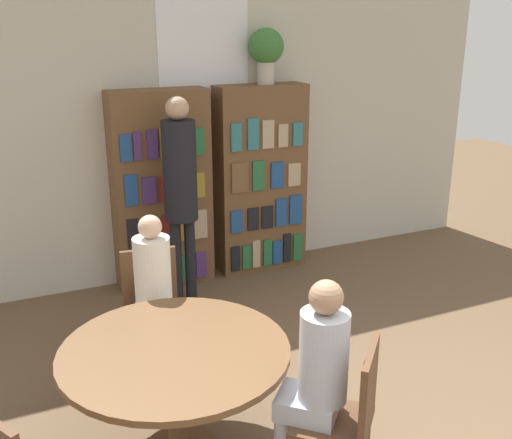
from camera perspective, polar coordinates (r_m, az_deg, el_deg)
The scene contains 10 objects.
wall_back at distance 5.98m, azimuth -4.92°, elevation 8.94°, with size 6.40×0.07×3.00m.
bookshelf_left at distance 5.77m, azimuth -8.98°, elevation 2.71°, with size 0.92×0.34×1.90m.
bookshelf_right at distance 6.12m, azimuth 0.44°, elevation 3.83°, with size 0.92×0.34×1.90m.
flower_vase at distance 5.95m, azimuth 0.97°, elevation 15.86°, with size 0.34×0.34×0.53m.
reading_table at distance 3.56m, azimuth -7.69°, elevation -13.49°, with size 1.32×1.32×0.71m.
chair_left_side at distance 4.48m, azimuth -9.84°, elevation -8.00°, with size 0.45×0.45×0.91m.
chair_far_side at distance 3.36m, azimuth 8.67°, elevation -17.82°, with size 0.57×0.57×0.91m.
seated_reader_left at distance 4.23m, azimuth -9.64°, elevation -6.75°, with size 0.29×0.38×1.24m.
seated_reader_right at distance 3.27m, azimuth 5.63°, elevation -14.44°, with size 0.41×0.41×1.26m.
librarian_standing at distance 5.26m, azimuth -7.24°, elevation 3.70°, with size 0.29×0.56×1.89m.
Camera 1 is at (-1.97, -1.95, 2.48)m, focal length 42.00 mm.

